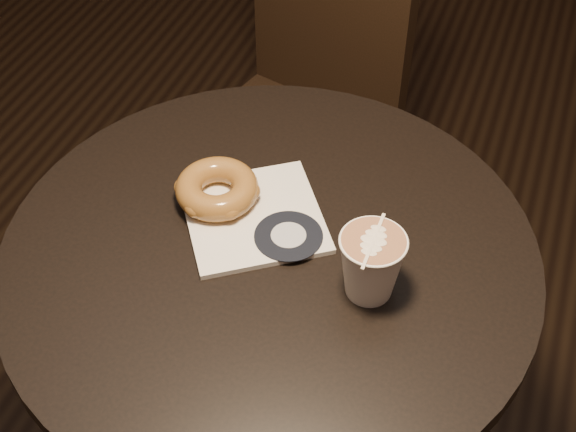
{
  "coord_description": "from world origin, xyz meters",
  "views": [
    {
      "loc": [
        0.26,
        -0.64,
        1.52
      ],
      "look_at": [
        0.01,
        0.03,
        0.79
      ],
      "focal_mm": 50.0,
      "sensor_mm": 36.0,
      "label": 1
    }
  ],
  "objects": [
    {
      "name": "cafe_table",
      "position": [
        0.0,
        0.0,
        0.55
      ],
      "size": [
        0.7,
        0.7,
        0.75
      ],
      "color": "black",
      "rests_on": "ground"
    },
    {
      "name": "chair",
      "position": [
        -0.17,
        0.65,
        0.51
      ],
      "size": [
        0.44,
        0.44,
        0.92
      ],
      "rotation": [
        0.0,
        0.0,
        -0.26
      ],
      "color": "black",
      "rests_on": "ground"
    },
    {
      "name": "latte_cup",
      "position": [
        0.14,
        -0.02,
        0.8
      ],
      "size": [
        0.08,
        0.08,
        0.09
      ],
      "primitive_type": null,
      "color": "white",
      "rests_on": "cafe_table"
    },
    {
      "name": "doughnut",
      "position": [
        -0.1,
        0.05,
        0.78
      ],
      "size": [
        0.11,
        0.11,
        0.04
      ],
      "primitive_type": "torus",
      "color": "brown",
      "rests_on": "pastry_bag"
    },
    {
      "name": "pastry_bag",
      "position": [
        -0.04,
        0.04,
        0.75
      ],
      "size": [
        0.25,
        0.25,
        0.01
      ],
      "primitive_type": "cube",
      "rotation": [
        0.0,
        0.0,
        0.6
      ],
      "color": "white",
      "rests_on": "cafe_table"
    }
  ]
}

